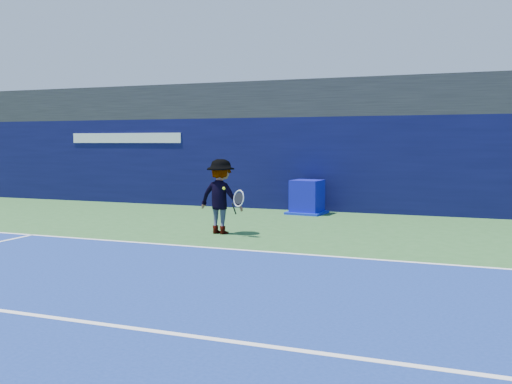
{
  "coord_description": "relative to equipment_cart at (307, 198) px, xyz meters",
  "views": [
    {
      "loc": [
        4.68,
        -7.62,
        2.2
      ],
      "look_at": [
        -0.15,
        5.2,
        1.0
      ],
      "focal_mm": 40.0,
      "sensor_mm": 36.0,
      "label": 1
    }
  ],
  "objects": [
    {
      "name": "tennis_ball",
      "position": [
        -0.64,
        -4.88,
        0.66
      ],
      "size": [
        0.07,
        0.07,
        0.07
      ],
      "color": "#C3E419",
      "rests_on": "ground"
    },
    {
      "name": "tennis_player",
      "position": [
        -0.91,
        -4.45,
        0.42
      ],
      "size": [
        1.38,
        0.84,
        1.8
      ],
      "color": "silver",
      "rests_on": "ground"
    },
    {
      "name": "ground",
      "position": [
        0.01,
        -9.29,
        -0.47
      ],
      "size": [
        80.0,
        80.0,
        0.0
      ],
      "primitive_type": "plane",
      "color": "#2C5E2A",
      "rests_on": "ground"
    },
    {
      "name": "stadium_band",
      "position": [
        0.01,
        2.21,
        3.13
      ],
      "size": [
        36.0,
        3.0,
        1.2
      ],
      "primitive_type": "cube",
      "color": "black",
      "rests_on": "back_wall_assembly"
    },
    {
      "name": "back_wall_assembly",
      "position": [
        0.01,
        1.21,
        1.03
      ],
      "size": [
        36.0,
        1.03,
        3.0
      ],
      "color": "#090B35",
      "rests_on": "ground"
    },
    {
      "name": "equipment_cart",
      "position": [
        0.0,
        0.0,
        0.0
      ],
      "size": [
        1.19,
        1.19,
        1.04
      ],
      "color": "#0B0B9D",
      "rests_on": "ground"
    },
    {
      "name": "service_line",
      "position": [
        0.01,
        -11.29,
        -0.47
      ],
      "size": [
        24.0,
        0.1,
        0.01
      ],
      "primitive_type": "cube",
      "color": "white",
      "rests_on": "ground"
    },
    {
      "name": "baseline",
      "position": [
        0.01,
        -6.29,
        -0.47
      ],
      "size": [
        24.0,
        0.1,
        0.01
      ],
      "primitive_type": "cube",
      "color": "white",
      "rests_on": "ground"
    }
  ]
}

